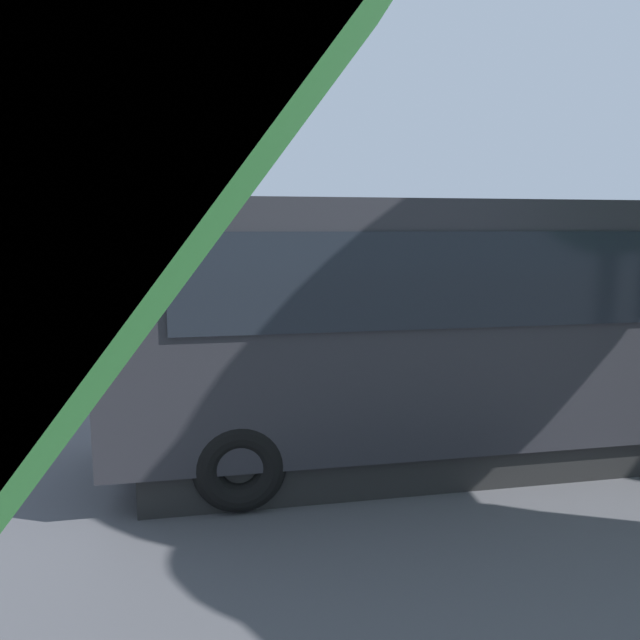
{
  "coord_description": "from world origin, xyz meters",
  "views": [
    {
      "loc": [
        2.79,
        11.67,
        2.93
      ],
      "look_at": [
        -0.21,
        0.13,
        1.1
      ],
      "focal_mm": 33.1,
      "sensor_mm": 36.0,
      "label": 1
    }
  ],
  "objects_px": {
    "traffic_cone": "(279,343)",
    "spectator_far_left": "(431,334)",
    "spectator_centre": "(313,345)",
    "stunt_motorcycle": "(220,310)",
    "parked_motorcycle_silver": "(538,362)",
    "tour_bus": "(489,330)",
    "spectator_left": "(379,339)"
  },
  "relations": [
    {
      "from": "traffic_cone",
      "to": "spectator_far_left",
      "type": "bearing_deg",
      "value": 122.99
    },
    {
      "from": "spectator_centre",
      "to": "stunt_motorcycle",
      "type": "bearing_deg",
      "value": -75.25
    },
    {
      "from": "stunt_motorcycle",
      "to": "traffic_cone",
      "type": "xyz_separation_m",
      "value": [
        -1.31,
        0.49,
        -0.74
      ]
    },
    {
      "from": "spectator_centre",
      "to": "spectator_far_left",
      "type": "bearing_deg",
      "value": -168.89
    },
    {
      "from": "parked_motorcycle_silver",
      "to": "traffic_cone",
      "type": "bearing_deg",
      "value": -43.72
    },
    {
      "from": "tour_bus",
      "to": "spectator_left",
      "type": "relative_size",
      "value": 5.64
    },
    {
      "from": "spectator_far_left",
      "to": "traffic_cone",
      "type": "bearing_deg",
      "value": -57.01
    },
    {
      "from": "spectator_far_left",
      "to": "parked_motorcycle_silver",
      "type": "xyz_separation_m",
      "value": [
        -1.94,
        0.54,
        -0.53
      ]
    },
    {
      "from": "tour_bus",
      "to": "spectator_far_left",
      "type": "height_order",
      "value": "tour_bus"
    },
    {
      "from": "tour_bus",
      "to": "parked_motorcycle_silver",
      "type": "xyz_separation_m",
      "value": [
        -2.63,
        -2.65,
        -1.16
      ]
    },
    {
      "from": "tour_bus",
      "to": "spectator_centre",
      "type": "distance_m",
      "value": 3.27
    },
    {
      "from": "tour_bus",
      "to": "spectator_centre",
      "type": "height_order",
      "value": "tour_bus"
    },
    {
      "from": "spectator_left",
      "to": "spectator_centre",
      "type": "relative_size",
      "value": 1.01
    },
    {
      "from": "parked_motorcycle_silver",
      "to": "spectator_centre",
      "type": "bearing_deg",
      "value": -1.0
    },
    {
      "from": "spectator_far_left",
      "to": "spectator_centre",
      "type": "xyz_separation_m",
      "value": [
        2.38,
        0.47,
        -0.01
      ]
    },
    {
      "from": "spectator_centre",
      "to": "parked_motorcycle_silver",
      "type": "bearing_deg",
      "value": 179.0
    },
    {
      "from": "spectator_centre",
      "to": "traffic_cone",
      "type": "bearing_deg",
      "value": -92.1
    },
    {
      "from": "spectator_centre",
      "to": "parked_motorcycle_silver",
      "type": "distance_m",
      "value": 4.35
    },
    {
      "from": "spectator_left",
      "to": "spectator_centre",
      "type": "bearing_deg",
      "value": 6.23
    },
    {
      "from": "tour_bus",
      "to": "traffic_cone",
      "type": "height_order",
      "value": "tour_bus"
    },
    {
      "from": "spectator_far_left",
      "to": "parked_motorcycle_silver",
      "type": "relative_size",
      "value": 0.83
    },
    {
      "from": "tour_bus",
      "to": "traffic_cone",
      "type": "xyz_separation_m",
      "value": [
        1.54,
        -6.64,
        -1.34
      ]
    },
    {
      "from": "spectator_far_left",
      "to": "spectator_centre",
      "type": "relative_size",
      "value": 1.01
    },
    {
      "from": "spectator_left",
      "to": "stunt_motorcycle",
      "type": "height_order",
      "value": "stunt_motorcycle"
    },
    {
      "from": "spectator_left",
      "to": "parked_motorcycle_silver",
      "type": "distance_m",
      "value": 3.15
    },
    {
      "from": "tour_bus",
      "to": "spectator_centre",
      "type": "xyz_separation_m",
      "value": [
        1.69,
        -2.72,
        -0.64
      ]
    },
    {
      "from": "spectator_far_left",
      "to": "parked_motorcycle_silver",
      "type": "distance_m",
      "value": 2.08
    },
    {
      "from": "tour_bus",
      "to": "spectator_centre",
      "type": "relative_size",
      "value": 5.67
    },
    {
      "from": "tour_bus",
      "to": "spectator_left",
      "type": "height_order",
      "value": "tour_bus"
    },
    {
      "from": "tour_bus",
      "to": "stunt_motorcycle",
      "type": "xyz_separation_m",
      "value": [
        2.85,
        -7.14,
        -0.6
      ]
    },
    {
      "from": "tour_bus",
      "to": "parked_motorcycle_silver",
      "type": "distance_m",
      "value": 3.91
    },
    {
      "from": "tour_bus",
      "to": "spectator_left",
      "type": "bearing_deg",
      "value": -80.75
    }
  ]
}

